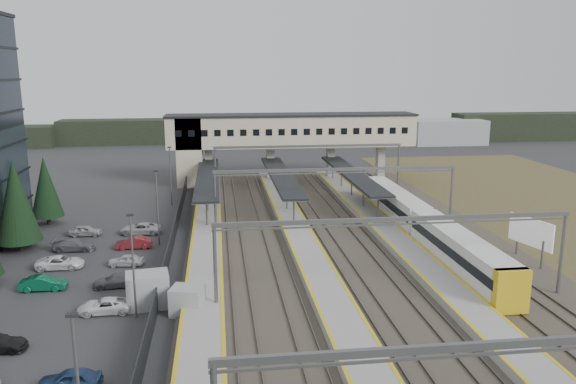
{
  "coord_description": "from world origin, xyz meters",
  "views": [
    {
      "loc": [
        -1.61,
        -48.33,
        18.33
      ],
      "look_at": [
        6.61,
        16.23,
        4.0
      ],
      "focal_mm": 35.0,
      "sensor_mm": 36.0,
      "label": 1
    }
  ],
  "objects": [
    {
      "name": "ground",
      "position": [
        0.0,
        0.0,
        0.0
      ],
      "size": [
        220.0,
        220.0,
        0.0
      ],
      "primitive_type": "plane",
      "color": "#2B2B2D",
      "rests_on": "ground"
    },
    {
      "name": "car_park",
      "position": [
        -13.37,
        -6.07,
        0.6
      ],
      "size": [
        10.51,
        44.67,
        1.26
      ],
      "color": "silver",
      "rests_on": "ground"
    },
    {
      "name": "lampposts",
      "position": [
        -8.0,
        1.25,
        4.34
      ],
      "size": [
        0.5,
        53.25,
        8.07
      ],
      "color": "slate",
      "rests_on": "ground"
    },
    {
      "name": "fence",
      "position": [
        -6.5,
        5.0,
        1.0
      ],
      "size": [
        0.08,
        90.0,
        2.0
      ],
      "color": "#26282B",
      "rests_on": "ground"
    },
    {
      "name": "relay_cabin_near",
      "position": [
        -7.32,
        -5.96,
        1.35
      ],
      "size": [
        3.56,
        2.83,
        2.71
      ],
      "color": "#96989A",
      "rests_on": "ground"
    },
    {
      "name": "relay_cabin_far",
      "position": [
        -4.18,
        -7.84,
        1.08
      ],
      "size": [
        2.79,
        2.51,
        2.17
      ],
      "color": "#96989A",
      "rests_on": "ground"
    },
    {
      "name": "rail_corridor",
      "position": [
        9.34,
        5.0,
        0.29
      ],
      "size": [
        34.0,
        90.0,
        0.92
      ],
      "color": "#362F2A",
      "rests_on": "ground"
    },
    {
      "name": "canopies",
      "position": [
        7.0,
        27.0,
        3.92
      ],
      "size": [
        23.1,
        30.0,
        3.28
      ],
      "color": "black",
      "rests_on": "ground"
    },
    {
      "name": "footbridge",
      "position": [
        7.7,
        42.0,
        7.93
      ],
      "size": [
        40.4,
        6.4,
        11.2
      ],
      "color": "#C2B592",
      "rests_on": "ground"
    },
    {
      "name": "gantries",
      "position": [
        12.0,
        3.0,
        6.0
      ],
      "size": [
        28.4,
        62.28,
        7.17
      ],
      "color": "slate",
      "rests_on": "ground"
    },
    {
      "name": "train",
      "position": [
        20.0,
        7.05,
        1.95
      ],
      "size": [
        2.72,
        37.81,
        3.43
      ],
      "color": "silver",
      "rests_on": "ground"
    },
    {
      "name": "billboard",
      "position": [
        27.86,
        -0.29,
        2.95
      ],
      "size": [
        1.57,
        5.23,
        4.46
      ],
      "color": "slate",
      "rests_on": "ground"
    },
    {
      "name": "treeline_far",
      "position": [
        23.81,
        92.28,
        2.95
      ],
      "size": [
        170.0,
        19.0,
        7.0
      ],
      "color": "black",
      "rests_on": "ground"
    }
  ]
}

